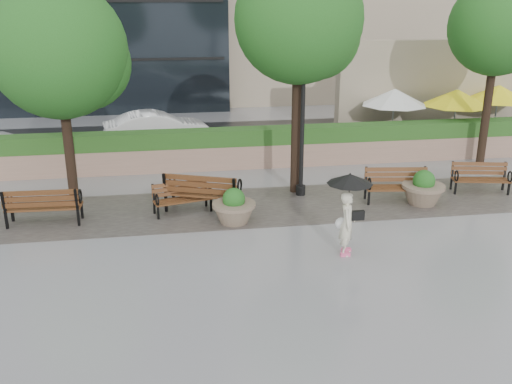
{
  "coord_description": "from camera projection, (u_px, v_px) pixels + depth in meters",
  "views": [
    {
      "loc": [
        -2.33,
        -11.87,
        5.62
      ],
      "look_at": [
        -0.23,
        1.09,
        1.1
      ],
      "focal_mm": 40.0,
      "sensor_mm": 36.0,
      "label": 1
    }
  ],
  "objects": [
    {
      "name": "lamppost",
      "position": [
        302.0,
        129.0,
        16.35
      ],
      "size": [
        0.28,
        0.28,
        4.54
      ],
      "color": "black",
      "rests_on": "ground"
    },
    {
      "name": "patio_umb_yellow_b",
      "position": [
        498.0,
        93.0,
        22.43
      ],
      "size": [
        2.5,
        2.5,
        2.3
      ],
      "color": "black",
      "rests_on": "ground"
    },
    {
      "name": "hedge_wall",
      "position": [
        235.0,
        148.0,
        19.58
      ],
      "size": [
        24.0,
        0.8,
        1.35
      ],
      "color": "#A17A68",
      "rests_on": "ground"
    },
    {
      "name": "tree_0",
      "position": [
        65.0,
        54.0,
        15.53
      ],
      "size": [
        3.77,
        3.73,
        6.11
      ],
      "color": "black",
      "rests_on": "ground"
    },
    {
      "name": "asphalt_street",
      "position": [
        223.0,
        140.0,
        23.53
      ],
      "size": [
        40.0,
        7.0,
        0.0
      ],
      "primitive_type": "cube",
      "color": "black",
      "rests_on": "ground"
    },
    {
      "name": "pedestrian",
      "position": [
        348.0,
        206.0,
        12.79
      ],
      "size": [
        1.03,
        1.03,
        1.9
      ],
      "rotation": [
        0.0,
        0.0,
        1.19
      ],
      "color": "beige",
      "rests_on": "ground"
    },
    {
      "name": "car_right",
      "position": [
        157.0,
        129.0,
        22.4
      ],
      "size": [
        4.3,
        2.1,
        1.36
      ],
      "primitive_type": "imported",
      "rotation": [
        0.0,
        0.0,
        1.74
      ],
      "color": "white",
      "rests_on": "ground"
    },
    {
      "name": "bench_4",
      "position": [
        480.0,
        184.0,
        17.15
      ],
      "size": [
        1.74,
        0.98,
        0.88
      ],
      "rotation": [
        0.0,
        0.0,
        -0.21
      ],
      "color": "brown",
      "rests_on": "ground"
    },
    {
      "name": "patio_umb_white",
      "position": [
        394.0,
        98.0,
        21.53
      ],
      "size": [
        2.5,
        2.5,
        2.3
      ],
      "color": "black",
      "rests_on": "ground"
    },
    {
      "name": "tree_1",
      "position": [
        303.0,
        24.0,
        15.81
      ],
      "size": [
        3.65,
        3.58,
        6.82
      ],
      "color": "black",
      "rests_on": "ground"
    },
    {
      "name": "cobble_strip",
      "position": [
        253.0,
        206.0,
        16.06
      ],
      "size": [
        28.0,
        3.2,
        0.01
      ],
      "primitive_type": "cube",
      "color": "#383330",
      "rests_on": "ground"
    },
    {
      "name": "planter_left",
      "position": [
        234.0,
        209.0,
        14.81
      ],
      "size": [
        1.13,
        1.13,
        0.95
      ],
      "color": "#7F6B56",
      "rests_on": "ground"
    },
    {
      "name": "bench_2",
      "position": [
        203.0,
        200.0,
        15.63
      ],
      "size": [
        2.19,
        1.52,
        1.1
      ],
      "rotation": [
        0.0,
        0.0,
        2.76
      ],
      "color": "brown",
      "rests_on": "ground"
    },
    {
      "name": "patio_umb_yellow_a",
      "position": [
        457.0,
        98.0,
        21.42
      ],
      "size": [
        2.5,
        2.5,
        2.3
      ],
      "color": "black",
      "rests_on": "ground"
    },
    {
      "name": "bench_1",
      "position": [
        183.0,
        204.0,
        15.54
      ],
      "size": [
        1.65,
        0.97,
        0.84
      ],
      "rotation": [
        0.0,
        0.0,
        0.24
      ],
      "color": "brown",
      "rests_on": "ground"
    },
    {
      "name": "cafe_wall",
      "position": [
        455.0,
        89.0,
        23.38
      ],
      "size": [
        10.0,
        0.6,
        4.0
      ],
      "primitive_type": "cube",
      "color": "tan",
      "rests_on": "ground"
    },
    {
      "name": "cafe_hedge",
      "position": [
        466.0,
        139.0,
        21.76
      ],
      "size": [
        8.0,
        0.5,
        0.9
      ],
      "primitive_type": "cube",
      "color": "#20501A",
      "rests_on": "ground"
    },
    {
      "name": "ground",
      "position": [
        273.0,
        251.0,
        13.26
      ],
      "size": [
        100.0,
        100.0,
        0.0
      ],
      "primitive_type": "plane",
      "color": "gray",
      "rests_on": "ground"
    },
    {
      "name": "bench_0",
      "position": [
        45.0,
        213.0,
        14.76
      ],
      "size": [
        1.91,
        0.83,
        1.01
      ],
      "rotation": [
        0.0,
        0.0,
        3.1
      ],
      "color": "brown",
      "rests_on": "ground"
    },
    {
      "name": "tree_2",
      "position": [
        500.0,
        31.0,
        18.77
      ],
      "size": [
        3.31,
        3.19,
        6.27
      ],
      "color": "black",
      "rests_on": "ground"
    },
    {
      "name": "bench_3",
      "position": [
        397.0,
        192.0,
        16.34
      ],
      "size": [
        1.88,
        0.96,
        0.96
      ],
      "rotation": [
        0.0,
        0.0,
        -0.14
      ],
      "color": "brown",
      "rests_on": "ground"
    },
    {
      "name": "planter_right",
      "position": [
        423.0,
        191.0,
        16.14
      ],
      "size": [
        1.2,
        1.2,
        1.0
      ],
      "color": "#7F6B56",
      "rests_on": "ground"
    }
  ]
}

